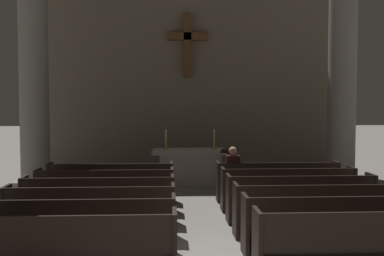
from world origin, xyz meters
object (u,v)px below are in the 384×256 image
object	(u,v)px
candlestick_right	(214,143)
lone_worshipper	(232,172)
pew_left_row_5	(105,191)
pew_right_row_5	(288,189)
pew_left_row_6	(111,183)
lectern	(229,171)
column_right_second	(342,64)
pew_right_row_6	(277,181)
candlestick_left	(166,143)
pew_left_row_1	(65,248)
pew_right_row_4	(301,198)
pew_right_row_3	(316,209)
pew_left_row_3	(90,212)
altar	(190,165)
pew_left_row_4	(99,200)
pew_left_row_2	(79,228)
pew_right_row_1	(362,243)
column_left_second	(34,63)
pew_right_row_2	(336,224)

from	to	relation	value
candlestick_right	lone_worshipper	size ratio (longest dim) A/B	0.45
pew_left_row_5	pew_right_row_5	bearing A→B (deg)	0.00
pew_left_row_6	lectern	bearing A→B (deg)	22.99
pew_right_row_5	column_right_second	distance (m)	4.96
pew_right_row_5	pew_right_row_6	size ratio (longest dim) A/B	1.00
candlestick_left	lone_worshipper	world-z (taller)	candlestick_left
pew_left_row_1	pew_right_row_4	size ratio (longest dim) A/B	1.00
pew_right_row_3	pew_right_row_6	size ratio (longest dim) A/B	1.00
pew_left_row_3	lectern	world-z (taller)	lectern
pew_left_row_3	altar	distance (m)	5.79
candlestick_right	pew_left_row_3	bearing A→B (deg)	-116.35
pew_left_row_4	pew_right_row_5	bearing A→B (deg)	13.96
pew_left_row_2	candlestick_right	size ratio (longest dim) A/B	4.98
pew_left_row_4	pew_right_row_1	distance (m)	4.97
pew_left_row_4	pew_right_row_1	world-z (taller)	same
column_left_second	candlestick_left	world-z (taller)	column_left_second
pew_left_row_1	pew_left_row_6	world-z (taller)	same
pew_right_row_1	lectern	world-z (taller)	lectern
pew_left_row_1	pew_right_row_2	size ratio (longest dim) A/B	1.00
pew_right_row_1	lone_worshipper	bearing A→B (deg)	102.32
pew_left_row_6	candlestick_right	size ratio (longest dim) A/B	4.98
pew_left_row_4	candlestick_right	bearing A→B (deg)	58.80
pew_right_row_4	pew_right_row_5	xyz separation A→B (m)	(0.00, 0.99, 0.00)
pew_left_row_6	lectern	world-z (taller)	lectern
pew_right_row_6	pew_right_row_2	bearing A→B (deg)	-90.00
pew_right_row_4	column_right_second	distance (m)	5.64
pew_right_row_5	pew_right_row_4	bearing A→B (deg)	-90.00
pew_left_row_5	column_right_second	xyz separation A→B (m)	(6.35, 3.18, 2.99)
pew_right_row_1	pew_right_row_3	xyz separation A→B (m)	(0.00, 1.98, 0.00)
pew_right_row_2	pew_left_row_4	bearing A→B (deg)	153.56
column_left_second	candlestick_right	xyz separation A→B (m)	(5.06, 0.28, -2.27)
pew_left_row_1	pew_left_row_2	bearing A→B (deg)	90.00
pew_right_row_2	altar	world-z (taller)	altar
pew_left_row_6	lectern	size ratio (longest dim) A/B	2.54
pew_left_row_4	pew_right_row_6	distance (m)	4.45
pew_right_row_6	pew_left_row_2	bearing A→B (deg)	-135.15
pew_left_row_3	pew_left_row_4	distance (m)	0.99
candlestick_left	pew_right_row_6	bearing A→B (deg)	-42.46
pew_left_row_2	pew_left_row_3	bearing A→B (deg)	90.00
pew_left_row_2	pew_right_row_3	xyz separation A→B (m)	(3.98, 0.99, 0.00)
pew_right_row_6	candlestick_right	xyz separation A→B (m)	(-1.29, 2.46, 0.72)
pew_left_row_2	pew_left_row_3	world-z (taller)	same
column_left_second	column_right_second	bearing A→B (deg)	0.00
pew_right_row_4	lectern	size ratio (longest dim) A/B	2.54
lone_worshipper	pew_right_row_2	bearing A→B (deg)	-74.76
pew_left_row_2	pew_left_row_6	xyz separation A→B (m)	(0.00, 3.96, 0.00)
pew_left_row_5	candlestick_left	size ratio (longest dim) A/B	4.98
pew_left_row_6	pew_right_row_6	world-z (taller)	same
pew_right_row_3	pew_right_row_4	size ratio (longest dim) A/B	1.00
candlestick_right	pew_left_row_5	bearing A→B (deg)	-127.93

